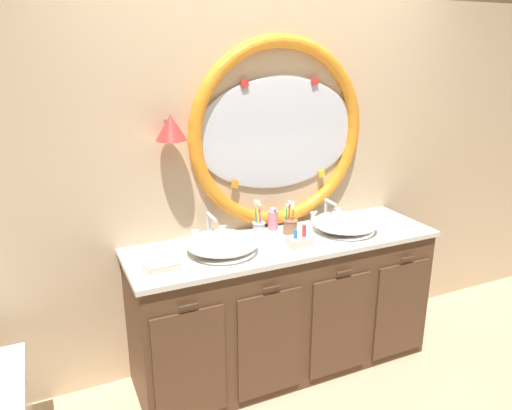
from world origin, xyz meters
TOP-DOWN VIEW (x-y plane):
  - ground_plane at (0.00, 0.00)m, footprint 14.00×14.00m
  - back_wall_assembly at (0.01, 0.58)m, footprint 6.40×0.26m
  - vanity_counter at (-0.01, 0.27)m, footprint 1.87×0.59m
  - sink_basin_left at (-0.41, 0.25)m, footprint 0.40×0.40m
  - sink_basin_right at (0.40, 0.25)m, footprint 0.40×0.40m
  - faucet_set_left at (-0.41, 0.46)m, footprint 0.22×0.15m
  - faucet_set_right at (0.40, 0.47)m, footprint 0.24×0.14m
  - toothbrush_holder_left at (-0.12, 0.40)m, footprint 0.08×0.08m
  - toothbrush_holder_right at (0.07, 0.35)m, footprint 0.09×0.09m
  - soap_dispenser at (0.01, 0.46)m, footprint 0.07×0.07m
  - folded_hand_towel at (-0.77, 0.19)m, footprint 0.19×0.11m
  - toiletry_basket at (0.03, 0.16)m, footprint 0.13×0.11m

SIDE VIEW (x-z plane):
  - ground_plane at x=0.00m, z-range 0.00..0.00m
  - vanity_counter at x=-0.01m, z-range 0.00..0.87m
  - folded_hand_towel at x=-0.77m, z-range 0.87..0.90m
  - toiletry_basket at x=0.03m, z-range 0.84..0.96m
  - sink_basin_right at x=0.40m, z-range 0.87..0.97m
  - toothbrush_holder_right at x=0.07m, z-range 0.82..1.02m
  - toothbrush_holder_left at x=-0.12m, z-range 0.81..1.03m
  - sink_basin_left at x=-0.41m, z-range 0.87..0.98m
  - faucet_set_right at x=0.40m, z-range 0.85..1.00m
  - soap_dispenser at x=0.01m, z-range 0.86..1.01m
  - faucet_set_left at x=-0.41m, z-range 0.85..1.02m
  - back_wall_assembly at x=0.01m, z-range 0.02..2.62m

